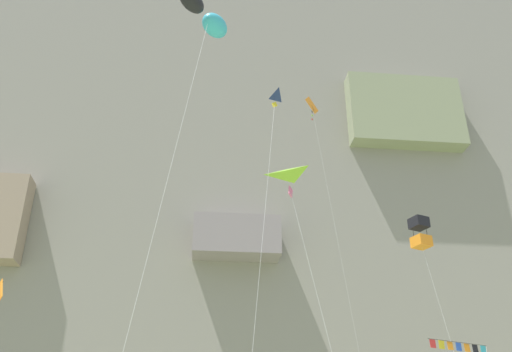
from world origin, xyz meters
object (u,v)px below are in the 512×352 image
at_px(kite_windsock_mid_left, 194,4).
at_px(kite_diamond_low_center, 314,115).
at_px(kite_delta_near_cliff, 295,197).
at_px(kite_delta_high_left, 268,121).
at_px(kite_box_upper_mid, 420,233).

height_order(kite_windsock_mid_left, kite_diamond_low_center, kite_diamond_low_center).
xyz_separation_m(kite_windsock_mid_left, kite_delta_near_cliff, (5.40, 10.02, -3.08)).
height_order(kite_delta_high_left, kite_delta_near_cliff, kite_delta_high_left).
bearing_deg(kite_delta_near_cliff, kite_delta_high_left, 170.42).
relative_size(kite_delta_high_left, kite_delta_near_cliff, 1.38).
bearing_deg(kite_windsock_mid_left, kite_box_upper_mid, 50.82).
xyz_separation_m(kite_box_upper_mid, kite_delta_high_left, (-11.79, -9.21, 2.59)).
height_order(kite_box_upper_mid, kite_delta_near_cliff, kite_box_upper_mid).
xyz_separation_m(kite_diamond_low_center, kite_delta_near_cliff, (-5.65, -19.57, -18.07)).
height_order(kite_windsock_mid_left, kite_box_upper_mid, kite_windsock_mid_left).
bearing_deg(kite_diamond_low_center, kite_delta_near_cliff, -106.10).
distance_m(kite_box_upper_mid, kite_delta_high_left, 15.18).
xyz_separation_m(kite_box_upper_mid, kite_delta_near_cliff, (-10.46, -9.43, -2.07)).
bearing_deg(kite_diamond_low_center, kite_windsock_mid_left, -110.47).
xyz_separation_m(kite_delta_high_left, kite_delta_near_cliff, (1.33, -0.22, -4.66)).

